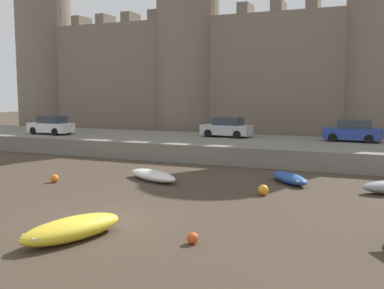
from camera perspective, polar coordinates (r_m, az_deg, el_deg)
ground_plane at (r=17.79m, az=-11.14°, el=-9.56°), size 160.00×160.00×0.00m
quay_road at (r=35.01m, az=6.80°, el=-0.47°), size 69.06×10.00×1.28m
castle at (r=45.26m, az=10.79°, el=10.77°), size 64.45×7.39×21.75m
rowboat_midflat_right at (r=15.79m, az=-14.95°, el=-10.24°), size 2.48×3.98×0.76m
rowboat_midflat_centre at (r=25.37m, az=-5.01°, el=-3.89°), size 4.04×2.92×0.58m
rowboat_near_channel_left at (r=25.10m, az=12.23°, el=-4.15°), size 2.89×3.11×0.57m
mooring_buoy_off_centre at (r=25.89m, az=-17.07°, el=-4.13°), size 0.45×0.45×0.45m
mooring_buoy_near_shore at (r=21.96m, az=9.02°, el=-5.72°), size 0.52×0.52×0.52m
mooring_buoy_mid_mud at (r=14.95m, az=0.07°, el=-11.80°), size 0.38×0.38×0.38m
car_quay_centre_west at (r=41.43m, az=-17.46°, el=2.32°), size 4.21×2.10×1.62m
car_quay_centre_east at (r=35.65m, az=19.75°, el=1.60°), size 4.21×2.10×1.62m
car_quay_east at (r=37.17m, az=4.43°, el=2.16°), size 4.21×2.10×1.62m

